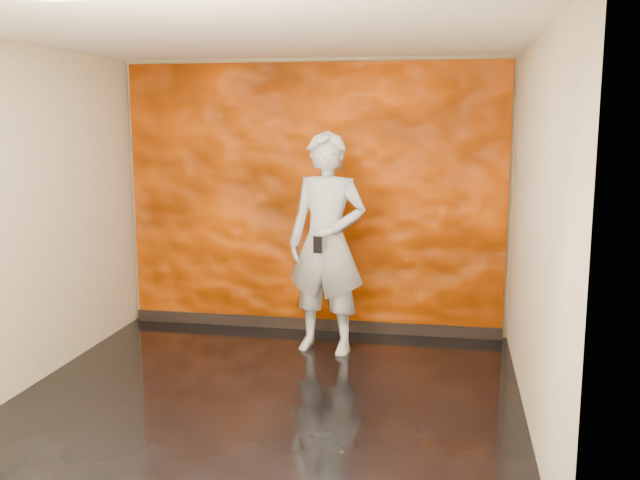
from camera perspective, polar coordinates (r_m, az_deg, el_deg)
The scene contains 5 objects.
room at distance 5.44m, azimuth -4.55°, elevation 1.20°, with size 4.02×4.02×2.81m.
feature_wall at distance 7.33m, azimuth -0.58°, elevation 3.29°, with size 3.90×0.06×2.75m, color #FD5400.
baseboard at distance 7.56m, azimuth -0.62°, elevation -6.74°, with size 3.90×0.04×0.12m, color black.
man at distance 6.68m, azimuth 0.56°, elevation -0.28°, with size 0.76×0.50×2.08m, color #959CA5.
phone at distance 6.41m, azimuth -0.18°, elevation -0.40°, with size 0.08×0.02×0.15m, color black.
Camera 1 is at (1.40, -5.19, 2.21)m, focal length 40.00 mm.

